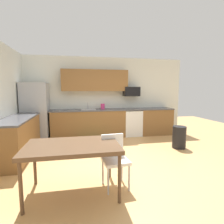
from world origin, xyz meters
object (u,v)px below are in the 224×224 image
at_px(dining_table, 73,148).
at_px(trash_bin, 179,137).
at_px(oven_range, 132,122).
at_px(chair_near_table, 114,156).
at_px(kettle, 103,107).
at_px(microwave, 131,92).
at_px(refrigerator, 36,112).

distance_m(dining_table, trash_bin, 3.30).
distance_m(oven_range, chair_near_table, 3.45).
xyz_separation_m(trash_bin, kettle, (-1.87, 1.67, 0.72)).
bearing_deg(microwave, trash_bin, -63.68).
height_order(microwave, trash_bin, microwave).
xyz_separation_m(microwave, chair_near_table, (-1.30, -3.30, -1.02)).
height_order(dining_table, trash_bin, dining_table).
xyz_separation_m(refrigerator, chair_near_table, (1.85, -3.12, -0.40)).
bearing_deg(chair_near_table, refrigerator, 120.63).
bearing_deg(oven_range, refrigerator, -178.54).
distance_m(microwave, trash_bin, 2.28).
bearing_deg(kettle, microwave, 2.80).
bearing_deg(kettle, refrigerator, -176.49).
distance_m(oven_range, microwave, 1.08).
distance_m(chair_near_table, trash_bin, 2.67).
distance_m(refrigerator, kettle, 2.13).
bearing_deg(trash_bin, chair_near_table, -143.67).
height_order(trash_bin, kettle, kettle).
relative_size(oven_range, dining_table, 0.65).
distance_m(dining_table, chair_near_table, 0.70).
bearing_deg(trash_bin, oven_range, 117.71).
distance_m(dining_table, kettle, 3.48).
height_order(refrigerator, dining_table, refrigerator).
relative_size(dining_table, trash_bin, 2.33).
height_order(oven_range, microwave, microwave).
relative_size(refrigerator, microwave, 3.34).
xyz_separation_m(dining_table, trash_bin, (2.81, 1.67, -0.41)).
xyz_separation_m(refrigerator, trash_bin, (3.99, -1.54, -0.60)).
xyz_separation_m(oven_range, microwave, (0.00, 0.10, 1.07)).
bearing_deg(kettle, chair_near_table, -94.84).
relative_size(oven_range, trash_bin, 1.52).
bearing_deg(microwave, refrigerator, -176.72).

